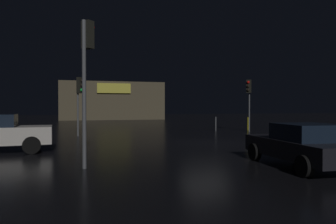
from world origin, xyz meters
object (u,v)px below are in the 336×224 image
object	(u,v)px
store_building	(111,101)
traffic_signal_main	(87,60)
traffic_signal_opposite	(249,92)
car_far	(303,145)
traffic_signal_cross_right	(79,92)

from	to	relation	value
store_building	traffic_signal_main	xyz separation A→B (m)	(-5.01, -39.45, 0.65)
traffic_signal_opposite	car_far	size ratio (longest dim) A/B	0.89
store_building	traffic_signal_opposite	world-z (taller)	store_building
traffic_signal_main	car_far	distance (m)	7.30
car_far	traffic_signal_opposite	bearing A→B (deg)	66.67
store_building	traffic_signal_main	size ratio (longest dim) A/B	3.21
store_building	car_far	distance (m)	41.28
traffic_signal_opposite	traffic_signal_cross_right	distance (m)	12.28
store_building	car_far	bearing A→B (deg)	-87.84
store_building	traffic_signal_main	world-z (taller)	store_building
traffic_signal_cross_right	car_far	xyz separation A→B (m)	(6.60, -12.97, -2.14)
store_building	traffic_signal_cross_right	xyz separation A→B (m)	(-5.05, -28.24, 0.14)
traffic_signal_main	traffic_signal_cross_right	size ratio (longest dim) A/B	1.21
traffic_signal_cross_right	car_far	distance (m)	14.71
store_building	traffic_signal_opposite	xyz separation A→B (m)	(7.23, -28.03, 0.29)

